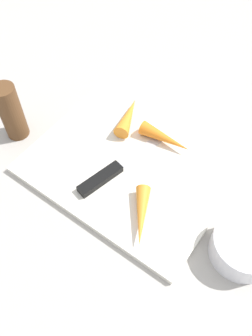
% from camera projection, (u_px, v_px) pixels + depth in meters
% --- Properties ---
extents(ground_plane, '(1.40, 1.40, 0.00)m').
position_uv_depth(ground_plane, '(126.00, 172.00, 0.66)').
color(ground_plane, '#ADA8A0').
extents(cutting_board, '(0.36, 0.26, 0.01)m').
position_uv_depth(cutting_board, '(126.00, 170.00, 0.66)').
color(cutting_board, silver).
rests_on(cutting_board, ground_plane).
extents(knife, '(0.07, 0.20, 0.01)m').
position_uv_depth(knife, '(106.00, 175.00, 0.64)').
color(knife, '#B7B7BC').
rests_on(knife, cutting_board).
extents(carrot_medium, '(0.10, 0.03, 0.03)m').
position_uv_depth(carrot_medium, '(165.00, 138.00, 0.68)').
color(carrot_medium, orange).
rests_on(carrot_medium, cutting_board).
extents(carrot_shortest, '(0.06, 0.10, 0.03)m').
position_uv_depth(carrot_shortest, '(128.00, 116.00, 0.71)').
color(carrot_shortest, orange).
rests_on(carrot_shortest, cutting_board).
extents(carrot_longest, '(0.08, 0.10, 0.03)m').
position_uv_depth(carrot_longest, '(141.00, 215.00, 0.58)').
color(carrot_longest, orange).
rests_on(carrot_longest, cutting_board).
extents(small_bowl, '(0.10, 0.10, 0.05)m').
position_uv_depth(small_bowl, '(244.00, 247.00, 0.55)').
color(small_bowl, silver).
rests_on(small_bowl, ground_plane).
extents(pepper_grinder, '(0.04, 0.04, 0.12)m').
position_uv_depth(pepper_grinder, '(11.00, 112.00, 0.67)').
color(pepper_grinder, brown).
rests_on(pepper_grinder, ground_plane).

